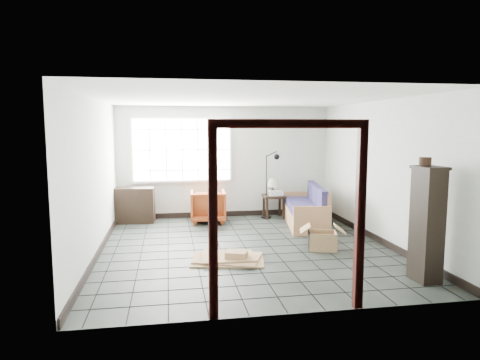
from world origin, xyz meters
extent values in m
plane|color=black|center=(0.00, 0.00, 0.00)|extent=(5.50, 5.50, 0.00)
cube|color=#B0B5AD|center=(0.00, 2.75, 1.30)|extent=(5.00, 0.02, 2.60)
cube|color=#B0B5AD|center=(0.00, -2.75, 1.30)|extent=(5.00, 0.02, 2.60)
cube|color=#B0B5AD|center=(-2.50, 0.00, 1.30)|extent=(0.02, 5.50, 2.60)
cube|color=#B0B5AD|center=(2.50, 0.00, 1.30)|extent=(0.02, 5.50, 2.60)
cube|color=white|center=(0.00, 0.00, 2.60)|extent=(5.00, 5.50, 0.02)
cube|color=black|center=(0.00, 2.73, 0.06)|extent=(4.95, 0.03, 0.12)
cube|color=black|center=(-2.48, 0.00, 0.06)|extent=(0.03, 5.45, 0.12)
cube|color=black|center=(2.48, 0.00, 0.06)|extent=(0.03, 5.45, 0.12)
cube|color=silver|center=(-1.00, 2.71, 1.60)|extent=(2.32, 0.06, 1.52)
cube|color=white|center=(-1.00, 2.67, 1.60)|extent=(2.20, 0.02, 1.40)
cube|color=black|center=(-0.85, -2.70, 1.05)|extent=(0.10, 0.08, 2.10)
cube|color=black|center=(0.85, -2.70, 1.05)|extent=(0.10, 0.08, 2.10)
cube|color=black|center=(0.00, -2.70, 2.15)|extent=(1.80, 0.08, 0.10)
cube|color=#B27250|center=(1.59, 1.52, 0.17)|extent=(1.04, 1.95, 0.33)
cube|color=#B27250|center=(1.43, 0.59, 0.30)|extent=(0.74, 0.18, 0.59)
cube|color=#B27250|center=(1.75, 2.46, 0.30)|extent=(0.74, 0.18, 0.59)
cube|color=#B27250|center=(1.92, 1.47, 0.51)|extent=(0.39, 1.83, 0.65)
cube|color=#181638|center=(1.47, 0.93, 0.41)|extent=(0.76, 0.70, 0.15)
cube|color=#181638|center=(1.73, 0.88, 0.63)|extent=(0.23, 0.60, 0.48)
cube|color=#181638|center=(1.57, 1.53, 0.41)|extent=(0.76, 0.70, 0.15)
cube|color=#181638|center=(1.84, 1.48, 0.63)|extent=(0.23, 0.60, 0.48)
cube|color=#181638|center=(1.68, 2.13, 0.41)|extent=(0.76, 0.70, 0.15)
cube|color=#181638|center=(1.94, 2.08, 0.63)|extent=(0.23, 0.60, 0.48)
imported|color=maroon|center=(-0.46, 2.19, 0.39)|extent=(0.81, 0.76, 0.79)
cube|color=black|center=(1.10, 2.40, 0.51)|extent=(0.50, 0.50, 0.06)
cube|color=black|center=(0.91, 2.21, 0.24)|extent=(0.05, 0.05, 0.49)
cube|color=black|center=(1.30, 2.20, 0.24)|extent=(0.05, 0.05, 0.49)
cube|color=black|center=(0.91, 2.60, 0.24)|extent=(0.05, 0.05, 0.49)
cube|color=black|center=(1.30, 2.59, 0.24)|extent=(0.05, 0.05, 0.49)
cylinder|color=black|center=(1.10, 2.48, 0.60)|extent=(0.09, 0.09, 0.13)
cylinder|color=black|center=(1.10, 2.48, 0.72)|extent=(0.02, 0.02, 0.09)
cone|color=beige|center=(1.10, 2.48, 0.82)|extent=(0.24, 0.24, 0.19)
cube|color=silver|center=(1.14, 2.36, 0.59)|extent=(0.31, 0.24, 0.11)
cylinder|color=black|center=(0.99, 2.36, 0.59)|extent=(0.02, 0.07, 0.07)
cylinder|color=black|center=(0.93, 2.40, 0.01)|extent=(0.27, 0.27, 0.03)
cylinder|color=black|center=(0.93, 2.40, 0.74)|extent=(0.02, 0.02, 1.45)
cylinder|color=black|center=(1.03, 2.34, 1.51)|extent=(0.25, 0.05, 0.13)
sphere|color=black|center=(1.14, 2.28, 1.44)|extent=(0.14, 0.14, 0.13)
cube|color=black|center=(-2.15, 2.40, 0.39)|extent=(1.04, 0.47, 0.79)
cube|color=black|center=(-2.15, 2.40, 0.40)|extent=(0.97, 0.41, 0.03)
cube|color=black|center=(2.15, -2.02, 0.79)|extent=(0.32, 0.41, 1.57)
cube|color=black|center=(2.15, -2.02, 1.57)|extent=(0.36, 0.45, 0.04)
cylinder|color=black|center=(2.11, -1.97, 1.65)|extent=(0.19, 0.19, 0.12)
cube|color=brown|center=(1.30, -0.32, 0.01)|extent=(0.54, 0.48, 0.02)
cube|color=black|center=(1.07, -0.26, 0.16)|extent=(0.11, 0.36, 0.31)
cube|color=brown|center=(1.52, -0.38, 0.16)|extent=(0.11, 0.36, 0.31)
cube|color=brown|center=(1.25, -0.50, 0.16)|extent=(0.45, 0.14, 0.31)
cube|color=brown|center=(1.34, -0.14, 0.16)|extent=(0.45, 0.14, 0.31)
cube|color=brown|center=(1.01, -0.24, 0.37)|extent=(0.26, 0.40, 0.13)
cube|color=brown|center=(1.58, -0.40, 0.37)|extent=(0.26, 0.40, 0.13)
cube|color=brown|center=(-0.41, -0.67, 0.01)|extent=(1.26, 0.99, 0.02)
cube|color=brown|center=(-0.41, -0.67, 0.04)|extent=(1.19, 1.05, 0.02)
cube|color=brown|center=(-0.41, -0.67, 0.06)|extent=(0.86, 0.63, 0.02)
cube|color=brown|center=(-0.28, -0.75, 0.12)|extent=(0.40, 0.36, 0.09)
camera|label=1|loc=(-1.31, -7.23, 2.11)|focal=32.00mm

